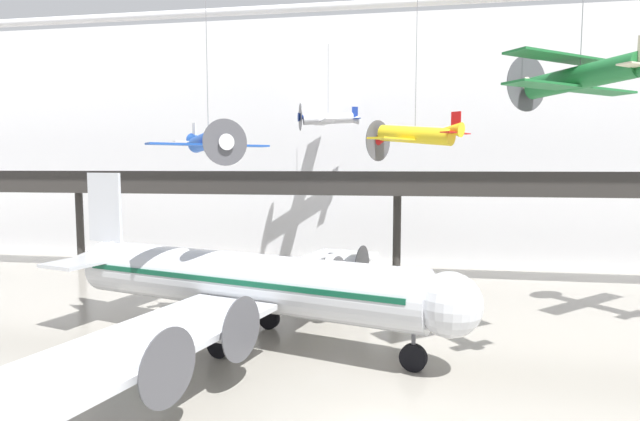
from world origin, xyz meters
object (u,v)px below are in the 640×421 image
suspended_plane_white_twin (328,119)px  suspended_plane_green_biplane (579,77)px  suspended_plane_blue_trainer (209,140)px  airliner_silver_main (240,282)px  suspended_plane_yellow_lowwing (415,135)px

suspended_plane_white_twin → suspended_plane_green_biplane: bearing=105.5°
suspended_plane_green_biplane → suspended_plane_blue_trainer: bearing=47.9°
airliner_silver_main → suspended_plane_yellow_lowwing: size_ratio=2.82×
suspended_plane_yellow_lowwing → suspended_plane_blue_trainer: size_ratio=0.97×
airliner_silver_main → suspended_plane_yellow_lowwing: (9.42, 5.25, 8.16)m
airliner_silver_main → suspended_plane_green_biplane: 19.31m
suspended_plane_yellow_lowwing → airliner_silver_main: bearing=62.2°
suspended_plane_white_twin → suspended_plane_blue_trainer: size_ratio=0.72×
suspended_plane_blue_trainer → suspended_plane_white_twin: bearing=128.5°
suspended_plane_yellow_lowwing → suspended_plane_white_twin: size_ratio=1.36×
airliner_silver_main → suspended_plane_yellow_lowwing: suspended_plane_yellow_lowwing is taller
airliner_silver_main → suspended_plane_green_biplane: bearing=8.7°
suspended_plane_yellow_lowwing → suspended_plane_green_biplane: suspended_plane_green_biplane is taller
suspended_plane_yellow_lowwing → suspended_plane_blue_trainer: suspended_plane_yellow_lowwing is taller
airliner_silver_main → suspended_plane_green_biplane: size_ratio=3.59×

